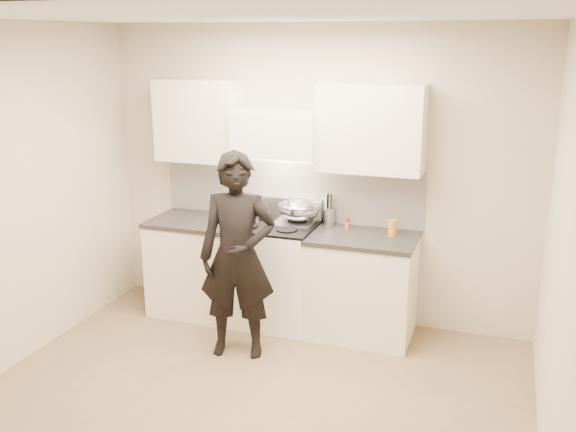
{
  "coord_description": "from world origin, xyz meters",
  "views": [
    {
      "loc": [
        1.64,
        -3.77,
        2.57
      ],
      "look_at": [
        -0.03,
        1.05,
        1.14
      ],
      "focal_mm": 40.0,
      "sensor_mm": 36.0,
      "label": 1
    }
  ],
  "objects_px": {
    "stove": "(274,273)",
    "counter_right": "(362,285)",
    "wok": "(299,210)",
    "utensil_crock": "(329,215)",
    "person": "(238,256)"
  },
  "relations": [
    {
      "from": "utensil_crock",
      "to": "stove",
      "type": "bearing_deg",
      "value": -151.72
    },
    {
      "from": "wok",
      "to": "utensil_crock",
      "type": "distance_m",
      "value": 0.27
    },
    {
      "from": "stove",
      "to": "utensil_crock",
      "type": "bearing_deg",
      "value": 28.28
    },
    {
      "from": "utensil_crock",
      "to": "wok",
      "type": "bearing_deg",
      "value": -158.71
    },
    {
      "from": "stove",
      "to": "person",
      "type": "distance_m",
      "value": 0.78
    },
    {
      "from": "stove",
      "to": "person",
      "type": "bearing_deg",
      "value": -94.74
    },
    {
      "from": "wok",
      "to": "utensil_crock",
      "type": "xyz_separation_m",
      "value": [
        0.25,
        0.1,
        -0.05
      ]
    },
    {
      "from": "counter_right",
      "to": "utensil_crock",
      "type": "distance_m",
      "value": 0.71
    },
    {
      "from": "stove",
      "to": "utensil_crock",
      "type": "distance_m",
      "value": 0.74
    },
    {
      "from": "counter_right",
      "to": "wok",
      "type": "height_order",
      "value": "wok"
    },
    {
      "from": "stove",
      "to": "utensil_crock",
      "type": "xyz_separation_m",
      "value": [
        0.45,
        0.24,
        0.53
      ]
    },
    {
      "from": "stove",
      "to": "counter_right",
      "type": "height_order",
      "value": "stove"
    },
    {
      "from": "stove",
      "to": "wok",
      "type": "relative_size",
      "value": 2.07
    },
    {
      "from": "counter_right",
      "to": "stove",
      "type": "bearing_deg",
      "value": -180.0
    },
    {
      "from": "counter_right",
      "to": "wok",
      "type": "bearing_deg",
      "value": 167.09
    }
  ]
}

